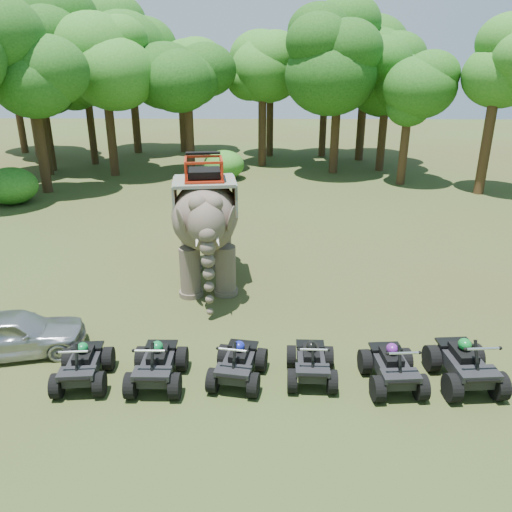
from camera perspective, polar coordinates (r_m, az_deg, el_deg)
The scene contains 28 objects.
ground at distance 14.09m, azimuth -0.10°, elevation -9.02°, with size 110.00×110.00×0.00m, color #47381E.
elephant at distance 16.66m, azimuth -5.75°, elevation 3.98°, with size 2.27×5.16×4.34m, color brown, non-canonical shape.
parked_car at distance 14.40m, azimuth -26.00°, elevation -7.96°, with size 1.42×3.52×1.20m, color #ACAFB3.
atv_0 at distance 12.60m, azimuth -19.24°, elevation -11.18°, with size 1.18×1.62×1.20m, color black, non-canonical shape.
atv_1 at distance 12.12m, azimuth -11.28°, elevation -11.54°, with size 1.24×1.70×1.26m, color black, non-canonical shape.
atv_2 at distance 12.00m, azimuth -2.08°, elevation -11.62°, with size 1.18×1.61×1.20m, color black, non-canonical shape.
atv_3 at distance 12.13m, azimuth 6.35°, elevation -11.48°, with size 1.14×1.56×1.16m, color black, non-canonical shape.
atv_4 at distance 12.25m, azimuth 15.39°, elevation -11.59°, with size 1.23×1.68×1.25m, color black, non-canonical shape.
atv_5 at distance 12.81m, azimuth 22.87°, elevation -10.74°, with size 1.33×1.83×1.36m, color black, non-canonical shape.
tree_0 at distance 36.30m, azimuth 0.73°, elevation 17.03°, with size 6.07×6.07×8.67m, color #195114, non-canonical shape.
tree_1 at distance 34.20m, azimuth 9.23°, elevation 17.16°, with size 6.62×6.62×9.46m, color #195114, non-canonical shape.
tree_2 at distance 31.86m, azimuth 16.80°, elevation 14.01°, with size 4.89×4.89×6.98m, color #195114, non-canonical shape.
tree_3 at distance 30.92m, azimuth 25.27°, elevation 14.25°, with size 6.03×6.03×8.62m, color #195114, non-canonical shape.
tree_23 at distance 30.97m, azimuth -23.88°, elevation 14.87°, with size 6.33×6.33×9.04m, color #195114, non-canonical shape.
tree_24 at distance 34.35m, azimuth -16.54°, elevation 16.17°, with size 6.26×6.26×8.94m, color #195114, non-canonical shape.
tree_25 at distance 33.98m, azimuth -7.70°, elevation 16.07°, with size 5.67×5.67×8.10m, color #195114, non-canonical shape.
tree_26 at distance 42.59m, azimuth -8.53°, elevation 17.94°, with size 6.55×6.55×9.36m, color #195114, non-canonical shape.
tree_27 at distance 41.55m, azimuth -23.99°, elevation 16.98°, with size 7.20×7.20×10.28m, color #195114, non-canonical shape.
tree_28 at distance 35.93m, azimuth -23.76°, elevation 16.88°, with size 7.46×7.46×10.66m, color #195114, non-canonical shape.
tree_29 at distance 40.27m, azimuth 1.62°, elevation 16.92°, with size 5.53×5.53×7.90m, color #195114, non-canonical shape.
tree_30 at distance 40.44m, azimuth 7.79°, elevation 16.84°, with size 5.61×5.61×8.02m, color #195114, non-canonical shape.
tree_31 at distance 38.78m, azimuth -18.47°, elevation 15.11°, with size 4.97×4.97×7.10m, color #195114, non-canonical shape.
tree_32 at distance 35.68m, azimuth 14.48°, elevation 15.91°, with size 5.72×5.72×8.16m, color #195114, non-canonical shape.
tree_33 at distance 42.84m, azimuth -13.92°, elevation 18.52°, with size 7.52×7.52×10.74m, color #195114, non-canonical shape.
tree_34 at distance 45.86m, azimuth -25.72°, elevation 15.94°, with size 6.05×6.05×8.64m, color #195114, non-canonical shape.
tree_35 at distance 37.44m, azimuth -22.93°, elevation 14.52°, with size 5.12×5.12×7.31m, color #195114, non-canonical shape.
tree_36 at distance 39.26m, azimuth 12.24°, elevation 18.26°, with size 7.35×7.35×10.50m, color #195114, non-canonical shape.
tree_37 at distance 43.25m, azimuth -24.43°, elevation 16.76°, with size 6.92×6.92×9.89m, color #195114, non-canonical shape.
Camera 1 is at (0.26, -12.13, 7.15)m, focal length 35.00 mm.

